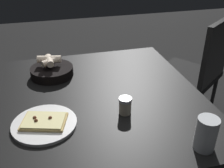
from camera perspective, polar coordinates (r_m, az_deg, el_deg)
name	(u,v)px	position (r m, az deg, el deg)	size (l,w,h in m)	color
dining_table	(102,106)	(1.37, -2.10, -4.65)	(0.99, 1.10, 0.73)	black
pizza_plate	(44,123)	(1.17, -14.21, -8.08)	(0.27, 0.27, 0.04)	silver
bread_basket	(52,70)	(1.55, -12.68, 2.96)	(0.24, 0.24, 0.11)	black
beer_glass	(206,135)	(1.06, 19.34, -10.31)	(0.08, 0.08, 0.13)	silver
pepper_shaker	(125,106)	(1.20, 2.81, -4.80)	(0.06, 0.06, 0.08)	#BFB299
chair_near	(197,68)	(2.15, 17.74, 3.18)	(0.61, 0.61, 0.93)	black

